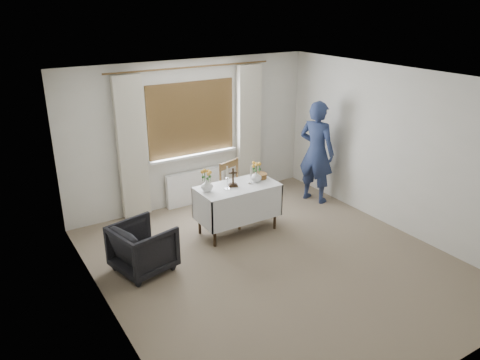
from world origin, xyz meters
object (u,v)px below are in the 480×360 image
object	(u,v)px
wooden_cross	(233,177)
flower_vase_right	(256,176)
armchair	(143,248)
altar_table	(238,209)
wooden_chair	(238,193)
flower_vase_left	(207,185)
person	(316,152)

from	to	relation	value
wooden_cross	flower_vase_right	xyz separation A→B (m)	(0.40, -0.02, -0.06)
armchair	wooden_cross	bearing A→B (deg)	-92.26
altar_table	armchair	distance (m)	1.67
altar_table	flower_vase_right	xyz separation A→B (m)	(0.34, -0.00, 0.47)
wooden_chair	flower_vase_right	world-z (taller)	wooden_chair
armchair	wooden_cross	world-z (taller)	wooden_cross
altar_table	armchair	xyz separation A→B (m)	(-1.65, -0.29, -0.05)
altar_table	wooden_cross	distance (m)	0.53
wooden_chair	altar_table	bearing A→B (deg)	-140.53
flower_vase_left	flower_vase_right	bearing A→B (deg)	-4.47
wooden_cross	armchair	bearing A→B (deg)	-145.17
flower_vase_left	person	bearing A→B (deg)	6.35
wooden_chair	flower_vase_right	size ratio (longest dim) A/B	5.85
wooden_chair	armchair	bearing A→B (deg)	-179.81
armchair	flower_vase_right	world-z (taller)	flower_vase_right
flower_vase_right	wooden_chair	bearing A→B (deg)	117.73
altar_table	flower_vase_right	bearing A→B (deg)	-0.11
flower_vase_right	flower_vase_left	bearing A→B (deg)	175.53
armchair	wooden_cross	xyz separation A→B (m)	(1.58, 0.31, 0.58)
wooden_cross	flower_vase_right	size ratio (longest dim) A/B	1.71
wooden_chair	flower_vase_left	size ratio (longest dim) A/B	5.42
wooden_cross	flower_vase_right	bearing A→B (deg)	20.61
altar_table	person	size ratio (longest dim) A/B	0.68
armchair	person	distance (m)	3.56
wooden_chair	person	size ratio (longest dim) A/B	0.56
armchair	person	bearing A→B (deg)	-93.44
armchair	person	world-z (taller)	person
altar_table	wooden_chair	size ratio (longest dim) A/B	1.23
person	flower_vase_left	xyz separation A→B (m)	(-2.30, -0.26, -0.05)
altar_table	armchair	bearing A→B (deg)	-169.90
armchair	flower_vase_left	size ratio (longest dim) A/B	3.92
armchair	flower_vase_right	bearing A→B (deg)	-95.10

